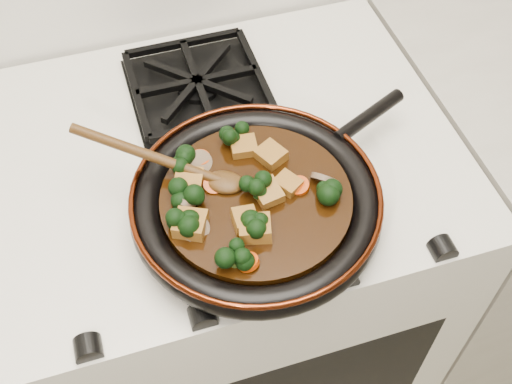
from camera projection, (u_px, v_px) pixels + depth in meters
name	position (u px, v px, depth m)	size (l,w,h in m)	color
stove	(229.00, 287.00, 1.38)	(0.76, 0.60, 0.90)	silver
burner_grate_front	(245.00, 212.00, 0.93)	(0.23, 0.23, 0.03)	black
burner_grate_back	(198.00, 85.00, 1.10)	(0.23, 0.23, 0.03)	black
skillet	(257.00, 202.00, 0.91)	(0.46, 0.36, 0.05)	black
braising_sauce	(256.00, 201.00, 0.90)	(0.27, 0.27, 0.02)	black
tofu_cube_0	(244.00, 147.00, 0.94)	(0.03, 0.04, 0.02)	#906021
tofu_cube_1	(190.00, 225.00, 0.86)	(0.04, 0.04, 0.02)	#906021
tofu_cube_2	(255.00, 229.00, 0.85)	(0.04, 0.04, 0.02)	#906021
tofu_cube_3	(189.00, 182.00, 0.90)	(0.04, 0.04, 0.02)	#906021
tofu_cube_4	(268.00, 193.00, 0.89)	(0.04, 0.03, 0.02)	#906021
tofu_cube_5	(245.00, 220.00, 0.86)	(0.04, 0.03, 0.02)	#906021
tofu_cube_6	(271.00, 155.00, 0.93)	(0.04, 0.03, 0.02)	#906021
tofu_cube_7	(288.00, 184.00, 0.90)	(0.03, 0.03, 0.02)	#906021
broccoli_floret_0	(186.00, 162.00, 0.92)	(0.06, 0.06, 0.05)	black
broccoli_floret_1	(186.00, 197.00, 0.88)	(0.06, 0.06, 0.05)	black
broccoli_floret_2	(259.00, 191.00, 0.89)	(0.05, 0.05, 0.06)	black
broccoli_floret_3	(253.00, 228.00, 0.85)	(0.06, 0.06, 0.05)	black
broccoli_floret_4	(235.00, 260.00, 0.82)	(0.06, 0.06, 0.05)	black
broccoli_floret_5	(235.00, 134.00, 0.95)	(0.05, 0.05, 0.06)	black
broccoli_floret_6	(331.00, 196.00, 0.88)	(0.06, 0.06, 0.05)	black
broccoli_floret_7	(184.00, 224.00, 0.85)	(0.06, 0.06, 0.05)	black
carrot_coin_0	(248.00, 262.00, 0.82)	(0.03, 0.03, 0.01)	#C43905
carrot_coin_1	(253.00, 222.00, 0.86)	(0.03, 0.03, 0.01)	#C43905
carrot_coin_2	(214.00, 184.00, 0.90)	(0.03, 0.03, 0.01)	#C43905
carrot_coin_3	(200.00, 158.00, 0.93)	(0.03, 0.03, 0.01)	#C43905
carrot_coin_4	(299.00, 186.00, 0.90)	(0.03, 0.03, 0.01)	#C43905
mushroom_slice_0	(195.00, 228.00, 0.85)	(0.04, 0.04, 0.01)	brown
mushroom_slice_1	(184.00, 202.00, 0.88)	(0.03, 0.03, 0.01)	brown
mushroom_slice_2	(324.00, 179.00, 0.91)	(0.04, 0.04, 0.01)	brown
mushroom_slice_3	(200.00, 162.00, 0.92)	(0.03, 0.03, 0.01)	brown
wooden_spoon	(182.00, 167.00, 0.90)	(0.14, 0.10, 0.23)	#42270E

